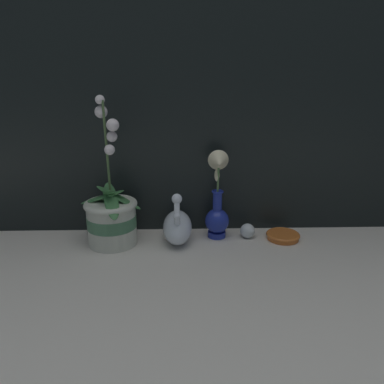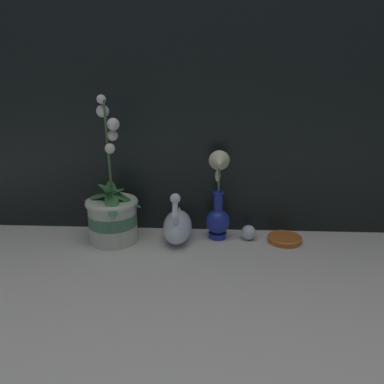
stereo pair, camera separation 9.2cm
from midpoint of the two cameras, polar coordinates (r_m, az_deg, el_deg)
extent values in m
plane|color=beige|center=(1.22, -1.09, -9.57)|extent=(2.80, 2.80, 0.00)
cube|color=black|center=(1.31, -1.34, 19.48)|extent=(2.80, 0.03, 1.20)
cylinder|color=beige|center=(1.31, -14.10, -4.61)|extent=(0.16, 0.16, 0.15)
cylinder|color=#477A56|center=(1.31, -14.13, -4.31)|extent=(0.17, 0.17, 0.04)
torus|color=beige|center=(1.28, -14.32, -1.86)|extent=(0.18, 0.18, 0.02)
cylinder|color=#4C6B3D|center=(1.24, -14.93, 5.75)|extent=(0.01, 0.03, 0.33)
ellipsoid|color=#38703D|center=(1.27, -13.14, -0.88)|extent=(0.15, 0.05, 0.09)
ellipsoid|color=#38703D|center=(1.30, -14.19, -0.49)|extent=(0.05, 0.19, 0.10)
ellipsoid|color=#38703D|center=(1.29, -15.55, -0.80)|extent=(0.17, 0.08, 0.07)
ellipsoid|color=#38703D|center=(1.25, -14.30, -1.29)|extent=(0.09, 0.17, 0.09)
sphere|color=white|center=(1.21, -16.05, 13.36)|extent=(0.03, 0.03, 0.03)
sphere|color=white|center=(1.23, -15.84, 11.67)|extent=(0.04, 0.04, 0.04)
sphere|color=white|center=(1.20, -14.20, 9.84)|extent=(0.04, 0.04, 0.04)
sphere|color=white|center=(1.22, -14.27, 8.17)|extent=(0.03, 0.03, 0.03)
sphere|color=white|center=(1.20, -14.63, 6.23)|extent=(0.03, 0.03, 0.03)
ellipsoid|color=silver|center=(1.30, -4.28, -5.40)|extent=(0.10, 0.19, 0.10)
cone|color=silver|center=(1.36, -4.16, -3.61)|extent=(0.05, 0.07, 0.08)
cylinder|color=silver|center=(1.21, -4.48, -4.42)|extent=(0.02, 0.05, 0.06)
sphere|color=silver|center=(1.19, -4.55, -3.69)|extent=(0.02, 0.02, 0.02)
cylinder|color=silver|center=(1.19, -4.55, -2.39)|extent=(0.02, 0.04, 0.06)
sphere|color=silver|center=(1.19, -4.56, -1.09)|extent=(0.03, 0.03, 0.03)
cylinder|color=navy|center=(1.34, 1.82, -6.42)|extent=(0.06, 0.06, 0.02)
ellipsoid|color=navy|center=(1.32, 1.84, -4.44)|extent=(0.08, 0.08, 0.09)
cylinder|color=navy|center=(1.30, 1.87, -1.41)|extent=(0.03, 0.03, 0.07)
torus|color=navy|center=(1.29, 1.89, 0.03)|extent=(0.04, 0.04, 0.01)
cylinder|color=#567A47|center=(1.27, 1.93, 1.91)|extent=(0.01, 0.02, 0.09)
cone|color=beige|center=(1.23, 2.01, 4.51)|extent=(0.07, 0.06, 0.07)
ellipsoid|color=beige|center=(1.26, 1.76, 2.56)|extent=(0.02, 0.02, 0.04)
sphere|color=silver|center=(1.34, 6.51, -5.91)|extent=(0.05, 0.05, 0.05)
cylinder|color=#C66628|center=(1.35, 11.80, -6.63)|extent=(0.11, 0.11, 0.02)
torus|color=#C66628|center=(1.35, 11.82, -6.42)|extent=(0.12, 0.12, 0.01)
camera|label=1|loc=(0.05, -92.11, -0.68)|focal=35.00mm
camera|label=2|loc=(0.05, 87.89, 0.68)|focal=35.00mm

